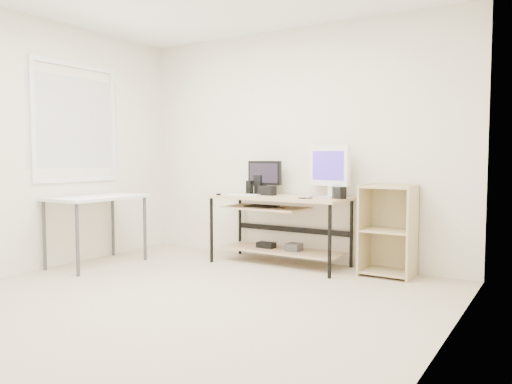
{
  "coord_description": "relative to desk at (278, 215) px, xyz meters",
  "views": [
    {
      "loc": [
        2.62,
        -3.03,
        1.17
      ],
      "look_at": [
        -0.08,
        1.3,
        0.81
      ],
      "focal_mm": 35.0,
      "sensor_mm": 36.0,
      "label": 1
    }
  ],
  "objects": [
    {
      "name": "room",
      "position": [
        -0.11,
        -1.62,
        0.78
      ],
      "size": [
        4.01,
        4.01,
        2.62
      ],
      "color": "beige",
      "rests_on": "ground"
    },
    {
      "name": "desk",
      "position": [
        0.0,
        0.0,
        0.0
      ],
      "size": [
        1.5,
        0.65,
        0.75
      ],
      "color": "tan",
      "rests_on": "ground"
    },
    {
      "name": "side_table",
      "position": [
        -1.65,
        -1.06,
        0.13
      ],
      "size": [
        0.6,
        1.0,
        0.75
      ],
      "color": "white",
      "rests_on": "ground"
    },
    {
      "name": "shelf_unit",
      "position": [
        1.18,
        0.16,
        -0.09
      ],
      "size": [
        0.5,
        0.4,
        0.9
      ],
      "color": "tan",
      "rests_on": "ground"
    },
    {
      "name": "black_monitor",
      "position": [
        -0.28,
        0.18,
        0.43
      ],
      "size": [
        0.41,
        0.17,
        0.38
      ],
      "rotation": [
        0.0,
        0.0,
        0.04
      ],
      "color": "black",
      "rests_on": "desk"
    },
    {
      "name": "white_imac",
      "position": [
        0.51,
        0.19,
        0.53
      ],
      "size": [
        0.51,
        0.17,
        0.55
      ],
      "rotation": [
        0.0,
        0.0,
        -0.24
      ],
      "color": "silver",
      "rests_on": "desk"
    },
    {
      "name": "keyboard",
      "position": [
        -0.39,
        -0.1,
        0.22
      ],
      "size": [
        0.38,
        0.13,
        0.01
      ],
      "primitive_type": "cube",
      "rotation": [
        0.0,
        0.0,
        0.06
      ],
      "color": "white",
      "rests_on": "desk"
    },
    {
      "name": "mouse",
      "position": [
        0.43,
        -0.13,
        0.23
      ],
      "size": [
        0.09,
        0.13,
        0.04
      ],
      "primitive_type": "ellipsoid",
      "rotation": [
        0.0,
        0.0,
        -0.12
      ],
      "color": "#AFAFB4",
      "rests_on": "desk"
    },
    {
      "name": "center_speaker",
      "position": [
        -0.16,
        0.04,
        0.26
      ],
      "size": [
        0.22,
        0.13,
        0.1
      ],
      "primitive_type": "cube",
      "rotation": [
        0.0,
        0.0,
        -0.22
      ],
      "color": "black",
      "rests_on": "desk"
    },
    {
      "name": "speaker_left",
      "position": [
        -0.35,
        0.19,
        0.32
      ],
      "size": [
        0.12,
        0.12,
        0.22
      ],
      "rotation": [
        0.0,
        0.0,
        -0.17
      ],
      "color": "black",
      "rests_on": "desk"
    },
    {
      "name": "speaker_right",
      "position": [
        0.71,
        -0.01,
        0.27
      ],
      "size": [
        0.13,
        0.13,
        0.12
      ],
      "primitive_type": "cube",
      "rotation": [
        0.0,
        0.0,
        -0.34
      ],
      "color": "black",
      "rests_on": "desk"
    },
    {
      "name": "audio_controller",
      "position": [
        -0.4,
        0.06,
        0.29
      ],
      "size": [
        0.09,
        0.07,
        0.16
      ],
      "primitive_type": "cube",
      "rotation": [
        0.0,
        0.0,
        -0.26
      ],
      "color": "black",
      "rests_on": "desk"
    },
    {
      "name": "volume_puck",
      "position": [
        -0.61,
        -0.25,
        0.22
      ],
      "size": [
        0.06,
        0.06,
        0.02
      ],
      "primitive_type": "cylinder",
      "rotation": [
        0.0,
        0.0,
        -0.2
      ],
      "color": "black",
      "rests_on": "desk"
    },
    {
      "name": "smartphone",
      "position": [
        0.38,
        -0.12,
        0.22
      ],
      "size": [
        0.09,
        0.13,
        0.01
      ],
      "primitive_type": "cube",
      "rotation": [
        0.0,
        0.0,
        -0.28
      ],
      "color": "black",
      "rests_on": "desk"
    },
    {
      "name": "coaster",
      "position": [
        0.72,
        -0.09,
        0.21
      ],
      "size": [
        0.12,
        0.12,
        0.01
      ],
      "primitive_type": "cylinder",
      "rotation": [
        0.0,
        0.0,
        -0.3
      ],
      "color": "#AA7F4C",
      "rests_on": "desk"
    },
    {
      "name": "drinking_glass",
      "position": [
        0.72,
        -0.09,
        0.29
      ],
      "size": [
        0.09,
        0.09,
        0.14
      ],
      "primitive_type": "cylinder",
      "rotation": [
        0.0,
        0.0,
        -0.3
      ],
      "color": "white",
      "rests_on": "coaster"
    }
  ]
}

